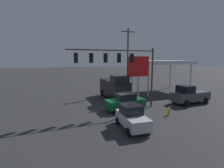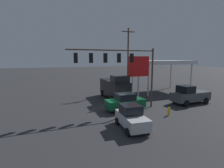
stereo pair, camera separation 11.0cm
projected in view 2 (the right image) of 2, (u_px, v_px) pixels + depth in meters
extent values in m
plane|color=#2D2D30|center=(118.00, 109.00, 20.21)|extent=(200.00, 200.00, 0.00)
cylinder|color=#473828|center=(152.00, 78.00, 20.74)|extent=(0.20, 0.20, 6.98)
cylinder|color=#473828|center=(113.00, 50.00, 18.48)|extent=(9.93, 0.14, 0.14)
cube|color=black|center=(132.00, 58.00, 19.39)|extent=(0.36, 0.28, 1.00)
sphere|color=#FF4141|center=(131.00, 55.00, 19.52)|extent=(0.22, 0.22, 0.22)
sphere|color=#392305|center=(131.00, 58.00, 19.56)|extent=(0.22, 0.22, 0.22)
sphere|color=black|center=(131.00, 61.00, 19.60)|extent=(0.22, 0.22, 0.22)
cube|color=black|center=(119.00, 58.00, 18.83)|extent=(0.36, 0.28, 1.00)
sphere|color=#FF4141|center=(118.00, 55.00, 18.96)|extent=(0.22, 0.22, 0.22)
sphere|color=#392305|center=(118.00, 58.00, 19.00)|extent=(0.22, 0.22, 0.22)
sphere|color=black|center=(118.00, 61.00, 19.05)|extent=(0.22, 0.22, 0.22)
cube|color=black|center=(105.00, 58.00, 18.27)|extent=(0.36, 0.28, 1.00)
sphere|color=#FF4141|center=(105.00, 55.00, 18.40)|extent=(0.22, 0.22, 0.22)
sphere|color=#392305|center=(105.00, 58.00, 18.44)|extent=(0.22, 0.22, 0.22)
sphere|color=black|center=(105.00, 61.00, 18.49)|extent=(0.22, 0.22, 0.22)
cube|color=black|center=(91.00, 58.00, 17.71)|extent=(0.36, 0.28, 1.00)
sphere|color=#FF4141|center=(90.00, 55.00, 17.84)|extent=(0.22, 0.22, 0.22)
sphere|color=#392305|center=(91.00, 58.00, 17.88)|extent=(0.22, 0.22, 0.22)
sphere|color=black|center=(91.00, 61.00, 17.93)|extent=(0.22, 0.22, 0.22)
cube|color=black|center=(76.00, 58.00, 17.15)|extent=(0.36, 0.28, 1.00)
sphere|color=#FF4141|center=(75.00, 55.00, 17.28)|extent=(0.22, 0.22, 0.22)
sphere|color=#392305|center=(75.00, 58.00, 17.32)|extent=(0.22, 0.22, 0.22)
sphere|color=black|center=(75.00, 61.00, 17.37)|extent=(0.22, 0.22, 0.22)
cylinder|color=#473828|center=(128.00, 61.00, 30.15)|extent=(0.26, 0.26, 10.87)
cube|color=#473828|center=(128.00, 32.00, 29.44)|extent=(2.40, 0.14, 0.14)
cube|color=silver|center=(162.00, 62.00, 30.29)|extent=(9.75, 6.35, 0.60)
cube|color=red|center=(151.00, 62.00, 33.23)|extent=(9.75, 0.06, 0.36)
cylinder|color=silver|center=(171.00, 76.00, 34.60)|extent=(0.24, 0.24, 4.84)
cylinder|color=silver|center=(132.00, 77.00, 31.51)|extent=(0.24, 0.24, 4.84)
cylinder|color=silver|center=(191.00, 78.00, 29.86)|extent=(0.24, 0.24, 4.84)
cylinder|color=silver|center=(148.00, 81.00, 26.77)|extent=(0.24, 0.24, 4.84)
cylinder|color=silver|center=(139.00, 79.00, 23.85)|extent=(0.24, 0.24, 6.09)
cube|color=red|center=(139.00, 66.00, 23.60)|extent=(3.05, 0.24, 2.72)
cube|color=black|center=(138.00, 66.00, 23.72)|extent=(2.14, 0.04, 0.95)
cube|color=black|center=(114.00, 88.00, 25.24)|extent=(2.48, 6.86, 2.20)
cube|color=black|center=(120.00, 79.00, 23.06)|extent=(2.16, 1.85, 0.90)
cylinder|color=black|center=(128.00, 98.00, 23.74)|extent=(0.25, 0.97, 0.96)
cylinder|color=black|center=(112.00, 99.00, 22.95)|extent=(0.25, 0.97, 0.96)
cylinder|color=black|center=(116.00, 92.00, 27.85)|extent=(0.25, 0.97, 0.96)
cylinder|color=black|center=(102.00, 93.00, 27.06)|extent=(0.25, 0.97, 0.96)
cube|color=#474C51|center=(190.00, 96.00, 22.70)|extent=(5.27, 2.20, 1.10)
cube|color=black|center=(186.00, 89.00, 22.20)|extent=(1.67, 1.90, 0.90)
cylinder|color=black|center=(187.00, 103.00, 21.18)|extent=(0.81, 0.25, 0.80)
cylinder|color=black|center=(174.00, 100.00, 23.03)|extent=(0.81, 0.25, 0.80)
cylinder|color=black|center=(206.00, 101.00, 22.52)|extent=(0.81, 0.25, 0.80)
cylinder|color=black|center=(193.00, 97.00, 24.37)|extent=(0.81, 0.25, 0.80)
cube|color=silver|center=(132.00, 120.00, 14.54)|extent=(1.99, 3.92, 0.90)
cube|color=black|center=(131.00, 109.00, 14.70)|extent=(1.69, 1.82, 0.76)
cylinder|color=black|center=(148.00, 129.00, 13.69)|extent=(0.27, 0.64, 0.62)
cylinder|color=black|center=(128.00, 132.00, 13.19)|extent=(0.27, 0.64, 0.62)
cylinder|color=black|center=(135.00, 119.00, 16.03)|extent=(0.27, 0.64, 0.62)
cylinder|color=black|center=(117.00, 121.00, 15.52)|extent=(0.27, 0.64, 0.62)
cube|color=#0C592D|center=(125.00, 103.00, 19.73)|extent=(4.41, 1.83, 0.90)
cube|color=black|center=(125.00, 96.00, 19.62)|extent=(2.01, 1.67, 0.70)
cylinder|color=black|center=(117.00, 111.00, 18.43)|extent=(0.66, 0.22, 0.66)
cylinder|color=black|center=(111.00, 106.00, 20.12)|extent=(0.66, 0.22, 0.66)
cylinder|color=black|center=(140.00, 108.00, 19.48)|extent=(0.66, 0.22, 0.66)
cylinder|color=black|center=(132.00, 104.00, 21.17)|extent=(0.66, 0.22, 0.66)
cylinder|color=gold|center=(169.00, 112.00, 17.92)|extent=(0.24, 0.24, 0.70)
sphere|color=gold|center=(169.00, 108.00, 17.86)|extent=(0.22, 0.22, 0.22)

